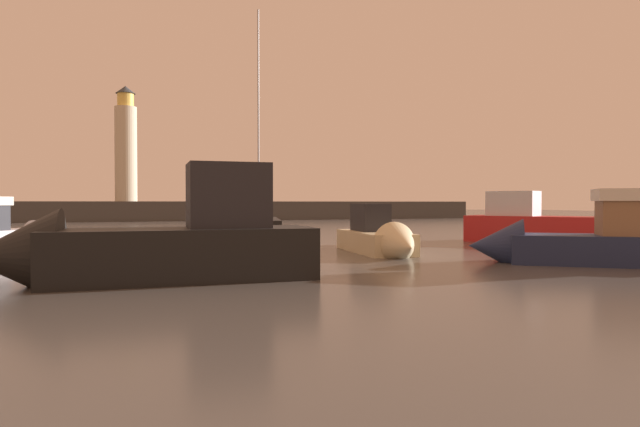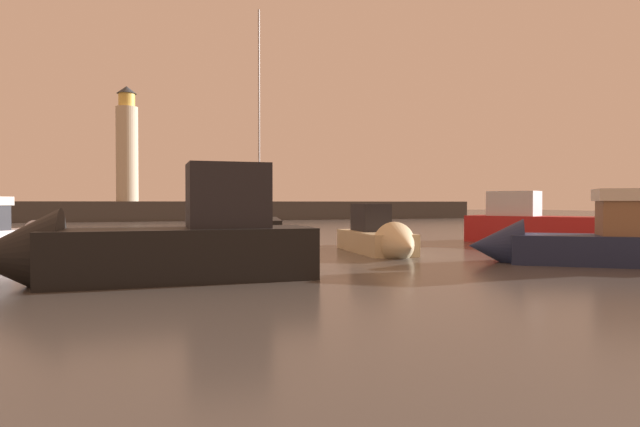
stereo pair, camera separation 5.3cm
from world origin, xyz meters
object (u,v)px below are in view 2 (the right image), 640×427
object	(u,v)px
motorboat_0	(144,245)
motorboat_3	(382,239)
motorboat_5	(1,234)
lighthouse	(127,147)
sailboat_moored	(259,227)
motorboat_1	(554,226)
motorboat_2	(581,240)

from	to	relation	value
motorboat_0	motorboat_3	size ratio (longest dim) A/B	1.35
motorboat_0	motorboat_5	bearing A→B (deg)	117.15
lighthouse	motorboat_5	xyz separation A→B (m)	(-4.75, -40.85, -7.90)
motorboat_0	lighthouse	bearing A→B (deg)	91.18
lighthouse	sailboat_moored	size ratio (longest dim) A/B	0.92
motorboat_1	motorboat_5	size ratio (longest dim) A/B	1.37
motorboat_5	sailboat_moored	xyz separation A→B (m)	(13.08, 6.81, -0.17)
motorboat_2	sailboat_moored	xyz separation A→B (m)	(-7.58, 18.70, -0.20)
motorboat_3	motorboat_5	size ratio (longest dim) A/B	1.07
motorboat_0	motorboat_1	distance (m)	22.09
motorboat_1	motorboat_2	distance (m)	9.96
lighthouse	motorboat_0	size ratio (longest dim) A/B	1.47
motorboat_0	motorboat_2	distance (m)	14.84
lighthouse	motorboat_0	distance (m)	52.79
motorboat_3	sailboat_moored	bearing A→B (deg)	100.91
motorboat_0	motorboat_5	xyz separation A→B (m)	(-5.83, 11.36, -0.19)
motorboat_0	motorboat_3	xyz separation A→B (m)	(9.74, 5.25, -0.35)
motorboat_1	motorboat_2	bearing A→B (deg)	-126.75
lighthouse	motorboat_3	world-z (taller)	lighthouse
motorboat_0	sailboat_moored	world-z (taller)	sailboat_moored
motorboat_2	motorboat_3	distance (m)	7.69
motorboat_3	motorboat_0	bearing A→B (deg)	-151.71
motorboat_3	motorboat_5	distance (m)	16.73
motorboat_2	sailboat_moored	distance (m)	20.18
motorboat_3	motorboat_5	xyz separation A→B (m)	(-15.57, 6.12, 0.16)
motorboat_0	motorboat_2	size ratio (longest dim) A/B	1.21
motorboat_1	motorboat_3	bearing A→B (deg)	-168.66
sailboat_moored	motorboat_0	bearing A→B (deg)	-111.75
sailboat_moored	motorboat_2	bearing A→B (deg)	-67.94
lighthouse	motorboat_1	bearing A→B (deg)	-63.95
sailboat_moored	motorboat_3	bearing A→B (deg)	-79.09
motorboat_3	sailboat_moored	distance (m)	13.17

